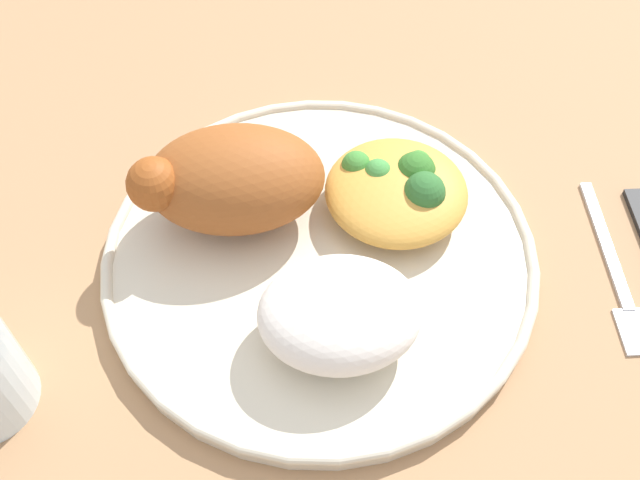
{
  "coord_description": "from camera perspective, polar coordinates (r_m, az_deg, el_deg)",
  "views": [
    {
      "loc": [
        0.02,
        0.29,
        0.42
      ],
      "look_at": [
        0.0,
        0.0,
        0.03
      ],
      "focal_mm": 41.55,
      "sensor_mm": 36.0,
      "label": 1
    }
  ],
  "objects": [
    {
      "name": "ground_plane",
      "position": [
        0.51,
        0.0,
        -1.7
      ],
      "size": [
        2.0,
        2.0,
        0.0
      ],
      "primitive_type": "plane",
      "color": "#A57951"
    },
    {
      "name": "plate",
      "position": [
        0.5,
        0.0,
        -1.17
      ],
      "size": [
        0.29,
        0.29,
        0.02
      ],
      "color": "beige",
      "rests_on": "ground_plane"
    },
    {
      "name": "roasted_chicken",
      "position": [
        0.5,
        -6.92,
        4.66
      ],
      "size": [
        0.13,
        0.08,
        0.07
      ],
      "color": "#964D21",
      "rests_on": "plate"
    },
    {
      "name": "rice_pile",
      "position": [
        0.44,
        1.54,
        -5.68
      ],
      "size": [
        0.1,
        0.08,
        0.05
      ],
      "primitive_type": "ellipsoid",
      "color": "white",
      "rests_on": "plate"
    },
    {
      "name": "mac_cheese_with_broccoli",
      "position": [
        0.51,
        6.05,
        3.96
      ],
      "size": [
        0.1,
        0.1,
        0.04
      ],
      "color": "gold",
      "rests_on": "plate"
    },
    {
      "name": "fork",
      "position": [
        0.54,
        21.89,
        -2.35
      ],
      "size": [
        0.02,
        0.14,
        0.01
      ],
      "color": "silver",
      "rests_on": "ground_plane"
    }
  ]
}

